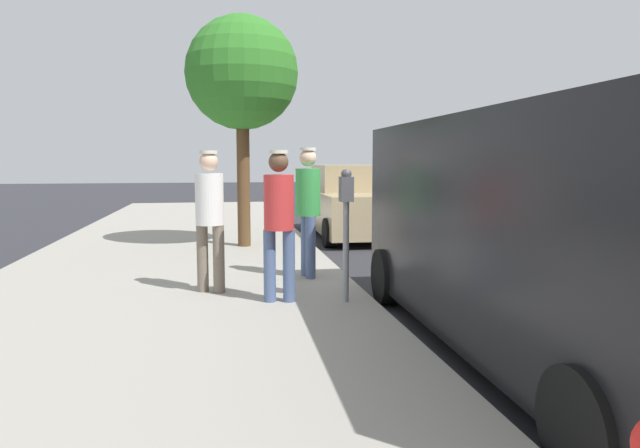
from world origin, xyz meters
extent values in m
plane|color=#2D2D33|center=(0.00, 0.00, 0.00)|extent=(80.00, 80.00, 0.00)
cube|color=#9E998E|center=(3.50, 0.00, 0.07)|extent=(5.00, 32.00, 0.15)
cylinder|color=gray|center=(1.35, 0.25, 0.72)|extent=(0.07, 0.07, 1.15)
cube|color=#4C4C51|center=(1.35, 0.25, 1.44)|extent=(0.14, 0.18, 0.28)
sphere|color=#47474C|center=(1.35, 0.25, 1.61)|extent=(0.12, 0.12, 0.12)
cylinder|color=#4C608C|center=(2.21, 0.12, 0.56)|extent=(0.14, 0.14, 0.83)
cylinder|color=#4C608C|center=(1.99, 0.15, 0.56)|extent=(0.14, 0.14, 0.83)
cylinder|color=red|center=(2.10, 0.14, 1.29)|extent=(0.34, 0.34, 0.62)
sphere|color=brown|center=(2.10, 0.14, 1.74)|extent=(0.22, 0.22, 0.22)
cylinder|color=silver|center=(2.10, 0.14, 1.86)|extent=(0.21, 0.21, 0.04)
cylinder|color=#726656|center=(2.98, -0.55, 0.57)|extent=(0.14, 0.14, 0.83)
cylinder|color=#726656|center=(2.78, -0.45, 0.57)|extent=(0.14, 0.14, 0.83)
cylinder|color=white|center=(2.88, -0.50, 1.29)|extent=(0.34, 0.34, 0.62)
sphere|color=beige|center=(2.88, -0.50, 1.75)|extent=(0.23, 0.23, 0.23)
cylinder|color=silver|center=(2.88, -0.50, 1.86)|extent=(0.21, 0.21, 0.04)
cylinder|color=#4C608C|center=(1.58, -1.31, 0.58)|extent=(0.14, 0.14, 0.86)
cylinder|color=#4C608C|center=(1.55, -1.09, 0.58)|extent=(0.14, 0.14, 0.86)
cylinder|color=green|center=(1.57, -1.20, 1.33)|extent=(0.34, 0.34, 0.64)
sphere|color=beige|center=(1.57, -1.20, 1.80)|extent=(0.23, 0.23, 0.23)
cylinder|color=silver|center=(1.57, -1.20, 1.91)|extent=(0.22, 0.22, 0.04)
cube|color=black|center=(-0.15, 1.94, 1.17)|extent=(2.10, 5.24, 1.96)
cylinder|color=black|center=(0.84, 3.97, 0.34)|extent=(0.23, 0.68, 0.68)
cylinder|color=black|center=(-1.14, -0.09, 0.34)|extent=(0.23, 0.68, 0.68)
cylinder|color=black|center=(0.76, -0.13, 0.34)|extent=(0.23, 0.68, 0.68)
cube|color=tan|center=(-0.29, -6.48, 0.61)|extent=(1.86, 4.42, 0.89)
cube|color=tan|center=(-0.30, -6.70, 1.35)|extent=(1.62, 2.00, 0.60)
cylinder|color=black|center=(-1.14, -4.82, 0.30)|extent=(0.23, 0.60, 0.60)
cylinder|color=black|center=(0.58, -4.84, 0.30)|extent=(0.23, 0.60, 0.60)
cylinder|color=black|center=(-1.17, -8.12, 0.30)|extent=(0.23, 0.60, 0.60)
cylinder|color=black|center=(0.55, -8.14, 0.30)|extent=(0.23, 0.60, 0.60)
cylinder|color=brown|center=(2.32, -4.32, 1.39)|extent=(0.24, 0.24, 2.48)
sphere|color=#327C28|center=(2.32, -4.32, 3.36)|extent=(2.07, 2.07, 2.07)
camera|label=1|loc=(2.75, 6.66, 1.77)|focal=32.66mm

